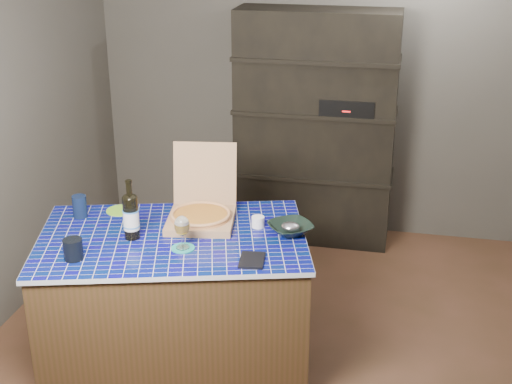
% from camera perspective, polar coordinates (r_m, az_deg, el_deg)
% --- Properties ---
extents(room, '(3.50, 3.50, 3.50)m').
position_cam_1_polar(room, '(3.94, 1.89, 3.54)').
color(room, brown).
rests_on(room, ground).
extents(shelving_unit, '(1.20, 0.41, 1.80)m').
position_cam_1_polar(shelving_unit, '(5.48, 4.78, 5.08)').
color(shelving_unit, black).
rests_on(shelving_unit, floor).
extents(kitchen_island, '(1.66, 1.29, 0.80)m').
position_cam_1_polar(kitchen_island, '(4.14, -6.48, -8.52)').
color(kitchen_island, '#422B1A').
rests_on(kitchen_island, floor).
extents(pizza_box, '(0.44, 0.50, 0.41)m').
position_cam_1_polar(pizza_box, '(4.08, -4.40, -1.68)').
color(pizza_box, '#A07F52').
rests_on(pizza_box, kitchen_island).
extents(mead_bottle, '(0.09, 0.09, 0.34)m').
position_cam_1_polar(mead_bottle, '(3.91, -9.98, -1.87)').
color(mead_bottle, black).
rests_on(mead_bottle, kitchen_island).
extents(teal_trivet, '(0.13, 0.13, 0.01)m').
position_cam_1_polar(teal_trivet, '(3.81, -5.87, -4.49)').
color(teal_trivet, teal).
rests_on(teal_trivet, kitchen_island).
extents(wine_glass, '(0.08, 0.08, 0.18)m').
position_cam_1_polar(wine_glass, '(3.75, -5.94, -2.75)').
color(wine_glass, white).
rests_on(wine_glass, teal_trivet).
extents(tumbler, '(0.10, 0.10, 0.11)m').
position_cam_1_polar(tumbler, '(3.78, -14.42, -4.46)').
color(tumbler, black).
rests_on(tumbler, kitchen_island).
extents(dvd_case, '(0.14, 0.19, 0.01)m').
position_cam_1_polar(dvd_case, '(3.66, -0.33, -5.47)').
color(dvd_case, black).
rests_on(dvd_case, kitchen_island).
extents(bowl, '(0.33, 0.33, 0.06)m').
position_cam_1_polar(bowl, '(3.95, 2.77, -2.93)').
color(bowl, black).
rests_on(bowl, kitchen_island).
extents(foil_contents, '(0.11, 0.09, 0.05)m').
position_cam_1_polar(foil_contents, '(3.95, 2.77, -2.78)').
color(foil_contents, '#A5A3AE').
rests_on(foil_contents, bowl).
extents(white_jar, '(0.07, 0.07, 0.06)m').
position_cam_1_polar(white_jar, '(4.02, 0.16, -2.40)').
color(white_jar, white).
rests_on(white_jar, kitchen_island).
extents(navy_cup, '(0.08, 0.08, 0.13)m').
position_cam_1_polar(navy_cup, '(4.26, -13.93, -1.13)').
color(navy_cup, black).
rests_on(navy_cup, kitchen_island).
extents(green_trivet, '(0.17, 0.17, 0.01)m').
position_cam_1_polar(green_trivet, '(4.32, -10.79, -1.45)').
color(green_trivet, '#77C029').
rests_on(green_trivet, kitchen_island).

